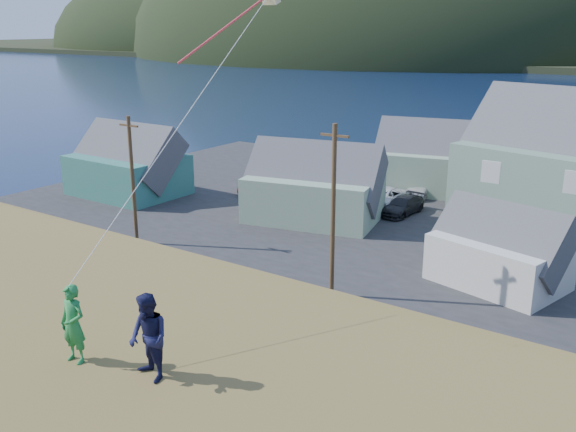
% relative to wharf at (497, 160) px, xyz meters
% --- Properties ---
extents(ground, '(900.00, 900.00, 0.00)m').
position_rel_wharf_xyz_m(ground, '(6.00, -40.00, -0.45)').
color(ground, '#0A1638').
rests_on(ground, ground).
extents(grass_strip, '(110.00, 8.00, 0.10)m').
position_rel_wharf_xyz_m(grass_strip, '(6.00, -42.00, -0.40)').
color(grass_strip, '#4C3D19').
rests_on(grass_strip, ground).
extents(waterfront_lot, '(72.00, 36.00, 0.12)m').
position_rel_wharf_xyz_m(waterfront_lot, '(6.00, -23.00, -0.39)').
color(waterfront_lot, '#28282B').
rests_on(waterfront_lot, ground).
extents(wharf, '(26.00, 14.00, 0.90)m').
position_rel_wharf_xyz_m(wharf, '(0.00, 0.00, 0.00)').
color(wharf, gray).
rests_on(wharf, ground).
extents(shed_teal, '(9.39, 6.69, 7.39)m').
position_rel_wharf_xyz_m(shed_teal, '(-21.83, -30.05, 2.30)').
color(shed_teal, '#2B655B').
rests_on(shed_teal, waterfront_lot).
extents(shed_palegreen_near, '(10.79, 8.02, 7.07)m').
position_rel_wharf_xyz_m(shed_palegreen_near, '(-4.98, -27.38, 2.21)').
color(shed_palegreen_near, gray).
rests_on(shed_palegreen_near, waterfront_lot).
extents(shed_white, '(8.02, 6.26, 5.65)m').
position_rel_wharf_xyz_m(shed_white, '(9.99, -31.98, 1.74)').
color(shed_white, silver).
rests_on(shed_white, waterfront_lot).
extents(shed_palegreen_far, '(12.31, 8.69, 7.53)m').
position_rel_wharf_xyz_m(shed_palegreen_far, '(-0.46, -14.09, 2.42)').
color(shed_palegreen_far, gray).
rests_on(shed_palegreen_far, waterfront_lot).
extents(utility_poles, '(30.05, 0.24, 9.50)m').
position_rel_wharf_xyz_m(utility_poles, '(3.83, -38.50, 4.19)').
color(utility_poles, '#47331E').
rests_on(utility_poles, waterfront_lot).
extents(parked_cars, '(25.24, 13.14, 1.58)m').
position_rel_wharf_xyz_m(parked_cars, '(-3.45, -18.78, 0.42)').
color(parked_cars, black).
rests_on(parked_cars, waterfront_lot).
extents(kite_flyer_green, '(0.65, 0.45, 1.71)m').
position_rel_wharf_xyz_m(kite_flyer_green, '(8.71, -58.35, 7.60)').
color(kite_flyer_green, '#217C3A').
rests_on(kite_flyer_green, hillside).
extents(kite_flyer_navy, '(1.03, 0.89, 1.81)m').
position_rel_wharf_xyz_m(kite_flyer_navy, '(10.51, -57.95, 7.65)').
color(kite_flyer_navy, '#16173C').
rests_on(kite_flyer_navy, hillside).
extents(kite_rig, '(0.92, 4.10, 9.75)m').
position_rel_wharf_xyz_m(kite_rig, '(8.06, -50.92, 14.11)').
color(kite_rig, beige).
rests_on(kite_rig, ground).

